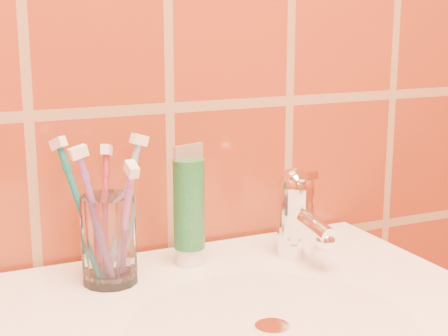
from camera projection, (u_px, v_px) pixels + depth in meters
name	position (u px, v px, depth m)	size (l,w,h in m)	color
glass_tumbler	(109.00, 240.00, 0.81)	(0.07, 0.07, 0.11)	white
toothpaste_tube	(189.00, 209.00, 0.86)	(0.04, 0.04, 0.16)	white
faucet	(298.00, 210.00, 0.90)	(0.05, 0.11, 0.12)	white
toothbrush_0	(105.00, 213.00, 0.83)	(0.04, 0.06, 0.17)	#A32236
toothbrush_1	(97.00, 218.00, 0.79)	(0.06, 0.03, 0.18)	#794BA2
toothbrush_2	(124.00, 225.00, 0.78)	(0.03, 0.08, 0.16)	#914A9E
toothbrush_3	(123.00, 208.00, 0.82)	(0.07, 0.04, 0.18)	#7BA1DB
toothbrush_4	(82.00, 211.00, 0.81)	(0.06, 0.08, 0.18)	#0D696F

